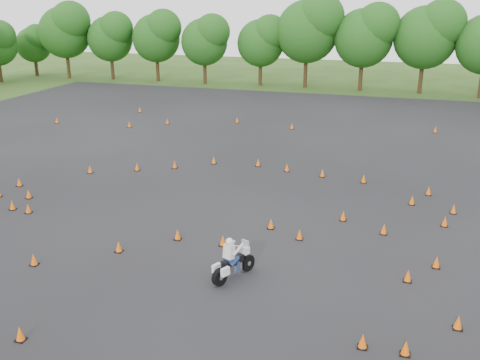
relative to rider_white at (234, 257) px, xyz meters
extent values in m
plane|color=#2D5119|center=(-2.01, 3.35, -0.83)|extent=(140.00, 140.00, 0.00)
plane|color=black|center=(-2.01, 9.35, -0.82)|extent=(62.00, 62.00, 0.00)
cone|color=#F4610A|center=(-12.77, 22.34, -0.60)|extent=(0.26, 0.26, 0.45)
cone|color=#F4610A|center=(7.10, 11.26, -0.60)|extent=(0.26, 0.26, 0.45)
cone|color=#F4610A|center=(-1.25, 2.42, -0.60)|extent=(0.26, 0.26, 0.45)
cone|color=#F4610A|center=(-3.30, 2.42, -0.60)|extent=(0.26, 0.26, 0.45)
cone|color=#F4610A|center=(-14.29, 6.16, -0.60)|extent=(0.26, 0.26, 0.45)
cone|color=#F4610A|center=(-7.45, 11.63, -0.60)|extent=(0.26, 0.26, 0.45)
cone|color=#F4610A|center=(-9.42, 10.56, -0.60)|extent=(0.26, 0.26, 0.45)
cone|color=#F4610A|center=(4.89, -2.86, -0.60)|extent=(0.26, 0.26, 0.45)
cone|color=#F4610A|center=(-17.10, 25.96, -0.60)|extent=(0.26, 0.26, 0.45)
cone|color=#F4610A|center=(-15.20, 20.46, -0.60)|extent=(0.26, 0.26, 0.45)
cone|color=#F4610A|center=(-5.50, 13.19, -0.60)|extent=(0.26, 0.26, 0.45)
cone|color=#F4610A|center=(7.17, 3.00, -0.60)|extent=(0.26, 0.26, 0.45)
cone|color=#F4610A|center=(3.70, 12.25, -0.60)|extent=(0.26, 0.26, 0.45)
cone|color=#F4610A|center=(8.17, 8.95, -0.60)|extent=(0.26, 0.26, 0.45)
cone|color=#F4610A|center=(-21.59, 20.02, -0.60)|extent=(0.26, 0.26, 0.45)
cone|color=#F4610A|center=(7.68, 7.23, -0.60)|extent=(0.26, 0.26, 0.45)
cone|color=#F4610A|center=(1.34, 12.62, -0.60)|extent=(0.26, 0.26, 0.45)
cone|color=#F4610A|center=(1.68, 3.95, -0.60)|extent=(0.26, 0.26, 0.45)
cone|color=#F4610A|center=(-7.69, -1.33, -0.60)|extent=(0.26, 0.26, 0.45)
cone|color=#F4610A|center=(-2.74, 13.52, -0.60)|extent=(0.26, 0.26, 0.45)
cone|color=#F4610A|center=(-11.83, 9.30, -0.60)|extent=(0.26, 0.26, 0.45)
cone|color=#F4610A|center=(3.22, 6.56, -0.60)|extent=(0.26, 0.26, 0.45)
cone|color=#F4610A|center=(-5.12, 0.65, -0.60)|extent=(0.26, 0.26, 0.45)
cone|color=#F4610A|center=(6.13, 1.58, -0.60)|extent=(0.26, 0.26, 0.45)
cone|color=#F4610A|center=(7.65, -1.03, -0.60)|extent=(0.26, 0.26, 0.45)
cone|color=#F4610A|center=(-11.31, 3.05, -0.60)|extent=(0.26, 0.26, 0.45)
cone|color=#F4610A|center=(0.24, 4.69, -0.60)|extent=(0.26, 0.26, 0.45)
cone|color=#F4610A|center=(-7.51, 24.52, -0.60)|extent=(0.26, 0.26, 0.45)
cone|color=#F4610A|center=(-5.01, -5.51, -0.60)|extent=(0.26, 0.26, 0.45)
cone|color=#F4610A|center=(-12.33, 3.19, -0.60)|extent=(0.26, 0.26, 0.45)
cone|color=#F4610A|center=(5.10, 5.56, -0.60)|extent=(0.26, 0.26, 0.45)
cone|color=#F4610A|center=(6.10, -2.84, -0.60)|extent=(0.26, 0.26, 0.45)
cone|color=#F4610A|center=(6.27, 9.58, -0.60)|extent=(0.26, 0.26, 0.45)
cone|color=#F4610A|center=(7.97, 25.69, -0.60)|extent=(0.26, 0.26, 0.45)
cone|color=#F4610A|center=(-12.59, 4.74, -0.60)|extent=(0.26, 0.26, 0.45)
cone|color=#F4610A|center=(-0.83, 13.00, -0.60)|extent=(0.26, 0.26, 0.45)
cone|color=#F4610A|center=(-2.74, 23.64, -0.60)|extent=(0.26, 0.26, 0.45)
camera|label=1|loc=(5.32, -16.66, 8.99)|focal=40.00mm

